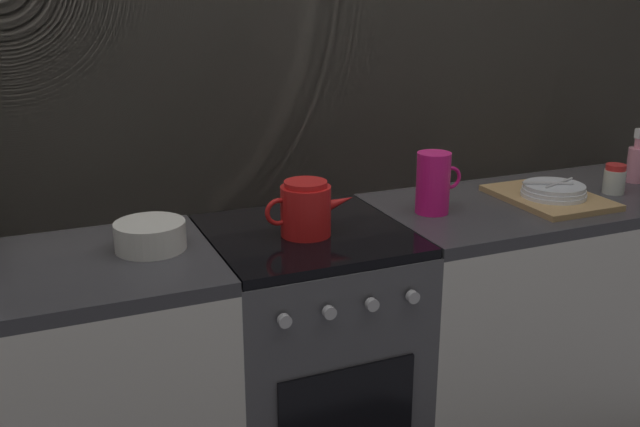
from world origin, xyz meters
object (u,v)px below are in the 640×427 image
Objects in this scene: pitcher at (433,183)px; spray_bottle at (636,161)px; dish_pile at (551,194)px; spice_jar at (614,179)px; stove_unit at (308,363)px; mixing_bowl at (150,236)px; kettle at (306,209)px.

pitcher is 0.99× the size of spray_bottle.
spice_jar is at bearing -1.69° from dish_pile.
pitcher reaches higher than stove_unit.
spice_jar is at bearing -155.14° from spray_bottle.
dish_pile is (0.89, -0.04, 0.47)m from stove_unit.
pitcher is at bearing 1.57° from stove_unit.
spice_jar is (1.63, -0.08, 0.01)m from mixing_bowl.
spray_bottle is at bearing 9.66° from dish_pile.
stove_unit is 8.57× the size of spice_jar.
mixing_bowl is 1.81m from spray_bottle.
pitcher is 1.90× the size of spice_jar.
spray_bottle is at bearing 1.76° from pitcher.
kettle is 1.36m from spray_bottle.
dish_pile is (1.35, -0.07, -0.02)m from mixing_bowl.
mixing_bowl is at bearing 176.28° from stove_unit.
spice_jar is (1.16, -0.05, 0.50)m from stove_unit.
mixing_bowl is 0.91m from pitcher.
spray_bottle reaches higher than spice_jar.
spray_bottle is (0.46, 0.08, 0.06)m from dish_pile.
stove_unit is 4.50× the size of pitcher.
kettle reaches higher than stove_unit.
spice_jar is at bearing -0.77° from kettle.
dish_pile is at bearing -0.50° from kettle.
spray_bottle reaches higher than stove_unit.
mixing_bowl is at bearing -179.69° from spray_bottle.
dish_pile is 0.47m from spray_bottle.
spray_bottle is (1.81, 0.01, 0.04)m from mixing_bowl.
pitcher reaches higher than mixing_bowl.
mixing_bowl is 0.99× the size of spray_bottle.
pitcher reaches higher than spice_jar.
mixing_bowl is 1.63m from spice_jar.
spice_jar is at bearing -2.67° from mixing_bowl.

